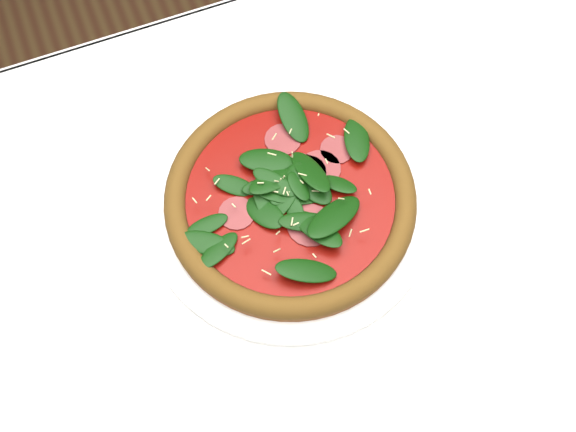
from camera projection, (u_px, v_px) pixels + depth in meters
name	position (u px, v px, depth m)	size (l,w,h in m)	color
ground	(300.00, 347.00, 1.55)	(6.00, 6.00, 0.00)	brown
dining_table	(307.00, 242.00, 0.96)	(1.21, 0.81, 0.75)	white
plate	(290.00, 203.00, 0.87)	(0.39, 0.39, 0.02)	white
pizza	(290.00, 196.00, 0.85)	(0.36, 0.36, 0.04)	brown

